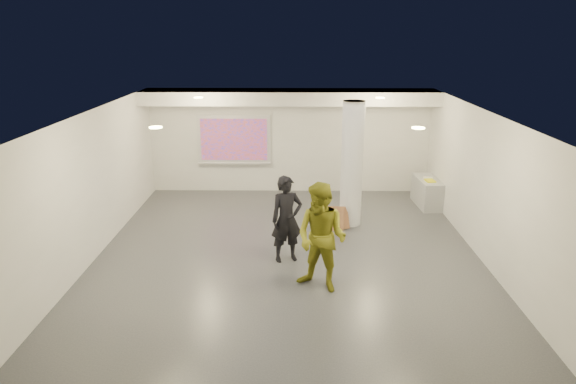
{
  "coord_description": "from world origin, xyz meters",
  "views": [
    {
      "loc": [
        0.13,
        -10.0,
        4.53
      ],
      "look_at": [
        0.0,
        0.4,
        1.25
      ],
      "focal_mm": 32.0,
      "sensor_mm": 36.0,
      "label": 1
    }
  ],
  "objects_px": {
    "projection_screen": "(234,140)",
    "credenza": "(427,192)",
    "woman": "(287,219)",
    "column": "(352,164)",
    "man": "(322,238)"
  },
  "relations": [
    {
      "from": "man",
      "to": "woman",
      "type": "bearing_deg",
      "value": 148.06
    },
    {
      "from": "credenza",
      "to": "projection_screen",
      "type": "bearing_deg",
      "value": 163.01
    },
    {
      "from": "man",
      "to": "column",
      "type": "bearing_deg",
      "value": 105.66
    },
    {
      "from": "column",
      "to": "man",
      "type": "relative_size",
      "value": 1.49
    },
    {
      "from": "credenza",
      "to": "column",
      "type": "bearing_deg",
      "value": -151.52
    },
    {
      "from": "column",
      "to": "man",
      "type": "height_order",
      "value": "column"
    },
    {
      "from": "credenza",
      "to": "woman",
      "type": "relative_size",
      "value": 0.72
    },
    {
      "from": "column",
      "to": "projection_screen",
      "type": "xyz_separation_m",
      "value": [
        -3.1,
        2.65,
        0.03
      ]
    },
    {
      "from": "woman",
      "to": "man",
      "type": "relative_size",
      "value": 0.89
    },
    {
      "from": "column",
      "to": "projection_screen",
      "type": "height_order",
      "value": "column"
    },
    {
      "from": "column",
      "to": "projection_screen",
      "type": "distance_m",
      "value": 4.08
    },
    {
      "from": "projection_screen",
      "to": "credenza",
      "type": "bearing_deg",
      "value": -13.28
    },
    {
      "from": "column",
      "to": "woman",
      "type": "relative_size",
      "value": 1.68
    },
    {
      "from": "column",
      "to": "credenza",
      "type": "relative_size",
      "value": 2.34
    },
    {
      "from": "projection_screen",
      "to": "credenza",
      "type": "height_order",
      "value": "projection_screen"
    }
  ]
}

